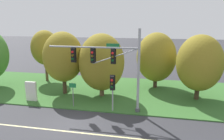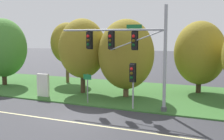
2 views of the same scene
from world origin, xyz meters
name	(u,v)px [view 1 (image 1 of 2)]	position (x,y,z in m)	size (l,w,h in m)	color
ground_plane	(71,124)	(0.00, 0.00, 0.00)	(160.00, 160.00, 0.00)	#333338
lane_stripe	(65,131)	(0.00, -1.20, 0.00)	(36.00, 0.16, 0.01)	beige
grass_verge	(99,90)	(0.00, 8.25, 0.05)	(48.00, 11.50, 0.10)	#386B2D
traffic_signal_mast	(109,62)	(2.38, 3.07, 4.38)	(8.03, 0.49, 7.08)	#9EA0A5
pedestrian_signal_near_kerb	(112,85)	(2.69, 2.74, 2.44)	(0.46, 0.55, 3.21)	#9EA0A5
route_sign_post	(73,91)	(-1.02, 3.11, 1.53)	(0.65, 0.08, 2.24)	slate
tree_left_of_mast	(45,48)	(-7.54, 10.57, 4.39)	(3.48, 3.48, 6.49)	brown
tree_behind_signpost	(63,57)	(-3.26, 6.37, 4.06)	(4.18, 4.18, 6.58)	#423021
tree_mid_verge	(102,62)	(0.83, 6.43, 3.64)	(4.64, 4.64, 6.45)	brown
tree_tall_centre	(156,57)	(6.24, 10.51, 3.66)	(4.49, 4.49, 6.38)	#423021
tree_right_far	(200,63)	(10.34, 7.32, 3.76)	(4.39, 4.39, 6.41)	#423021
info_kiosk	(31,91)	(-5.56, 3.68, 1.04)	(1.10, 0.24, 1.90)	silver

